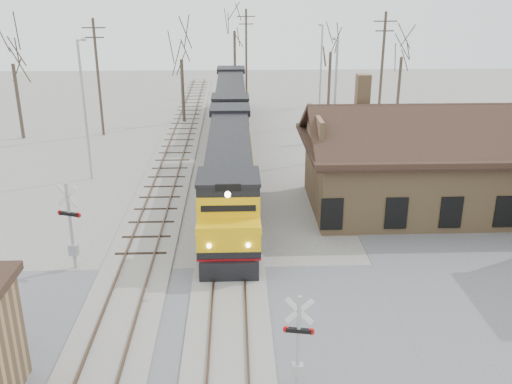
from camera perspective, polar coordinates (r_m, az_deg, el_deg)
The scene contains 20 objects.
ground at distance 24.01m, azimuth -2.73°, elevation -12.64°, with size 140.00×140.00×0.00m, color #A5A095.
road at distance 24.00m, azimuth -2.73°, elevation -12.61°, with size 60.00×9.00×0.03m, color #5A5A5F.
track_main at distance 37.47m, azimuth -2.57°, elevation 0.04°, with size 3.40×90.00×0.24m.
track_siding at distance 37.78m, azimuth -9.41°, elevation -0.05°, with size 3.40×90.00×0.24m.
depot at distance 35.80m, azimuth 16.92°, elevation 2.14°, with size 15.20×9.31×7.90m.
locomotive_lead at distance 34.23m, azimuth -2.65°, elevation 2.03°, with size 2.96×19.83×4.40m.
locomotive_trailing at distance 53.69m, azimuth -2.53°, elevation 8.79°, with size 2.96×19.83×4.17m.
crossbuck_near at distance 19.51m, azimuth 4.24°, elevation -15.19°, with size 1.04×0.30×3.65m.
crossbuck_far at distance 28.37m, azimuth -18.00°, elevation -3.60°, with size 1.20×0.49×4.36m.
streetlight_a at distance 40.53m, azimuth -16.78°, elevation 8.47°, with size 0.25×2.04×9.53m.
streetlight_b at distance 43.72m, azimuth 7.89°, elevation 9.70°, with size 0.25×2.04×9.17m.
streetlight_c at distance 54.99m, azimuth 6.48°, elevation 12.03°, with size 0.25×2.04×9.35m.
utility_pole_a at distance 52.51m, azimuth -15.51°, elevation 11.13°, with size 2.00×0.24×10.14m.
utility_pole_b at distance 65.76m, azimuth -0.98°, elevation 13.60°, with size 2.00×0.24×10.20m.
utility_pole_c at distance 52.39m, azimuth 12.45°, elevation 11.65°, with size 2.00×0.24×10.64m.
tree_a at distance 53.40m, azimuth -23.30°, elevation 12.83°, with size 4.32×4.32×10.59m.
tree_b at distance 55.72m, azimuth -7.52°, elevation 14.03°, with size 4.06×4.06×9.95m.
tree_c at distance 70.87m, azimuth -2.18°, elevation 16.78°, with size 4.96×4.96×12.15m.
tree_d at distance 64.22m, azimuth 7.51°, elevation 14.54°, with size 3.87×3.87×9.47m.
tree_e at distance 62.89m, azimuth 14.42°, elevation 13.77°, with size 3.74×3.74×9.16m.
Camera 1 is at (0.36, -20.14, 13.07)m, focal length 40.00 mm.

